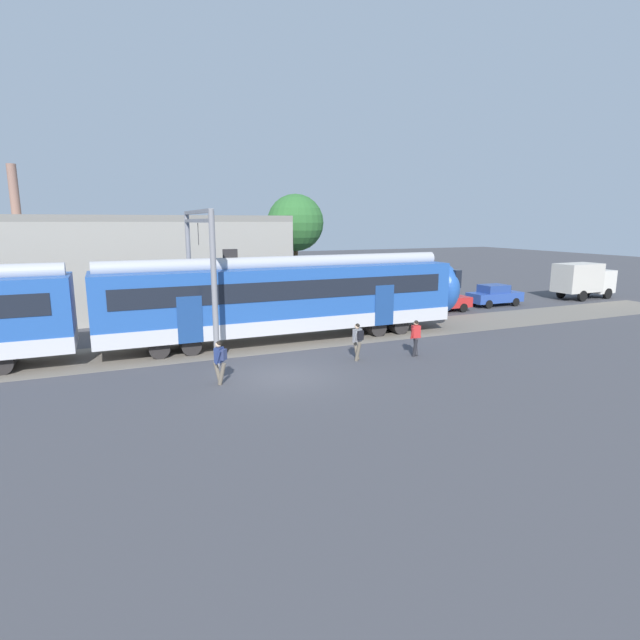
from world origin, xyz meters
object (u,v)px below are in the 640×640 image
commuter_train (101,309)px  pedestrian_navy (220,359)px  parked_car_blue (495,295)px  pedestrian_red (416,335)px  box_truck (583,279)px  parked_car_red (441,300)px  pedestrian_grey (358,339)px

commuter_train → pedestrian_navy: size_ratio=22.83×
pedestrian_navy → parked_car_blue: size_ratio=0.42×
pedestrian_red → box_truck: (21.98, 9.34, 0.61)m
pedestrian_navy → pedestrian_red: 9.01m
pedestrian_red → pedestrian_navy: bearing=-176.9°
parked_car_blue → parked_car_red: bearing=-174.5°
pedestrian_navy → pedestrian_red: (8.99, 0.48, -0.03)m
pedestrian_grey → parked_car_red: 13.84m
commuter_train → pedestrian_red: bearing=-21.8°
pedestrian_navy → pedestrian_grey: bearing=8.0°
box_truck → parked_car_red: bearing=-178.5°
commuter_train → pedestrian_navy: (3.96, -5.67, -1.26)m
parked_car_blue → box_truck: (8.79, -0.13, 0.79)m
commuter_train → pedestrian_red: size_ratio=22.83×
commuter_train → parked_car_blue: 26.54m
commuter_train → pedestrian_red: (12.96, -5.18, -1.29)m
pedestrian_navy → pedestrian_grey: 6.31m
pedestrian_grey → parked_car_red: (10.85, 8.59, -0.21)m
pedestrian_grey → box_truck: box_truck is taller
pedestrian_red → parked_car_red: bearing=48.0°
pedestrian_navy → box_truck: box_truck is taller
parked_car_red → parked_car_blue: size_ratio=1.00×
commuter_train → pedestrian_navy: commuter_train is taller
parked_car_red → parked_car_blue: bearing=5.5°
parked_car_blue → box_truck: size_ratio=0.75×
parked_car_red → box_truck: box_truck is taller
parked_car_red → box_truck: (13.88, 0.36, 0.79)m
pedestrian_navy → parked_car_red: size_ratio=0.42×
commuter_train → pedestrian_grey: bearing=-25.2°
parked_car_red → parked_car_blue: 5.12m
pedestrian_navy → commuter_train: bearing=125.0°
pedestrian_grey → commuter_train: bearing=154.8°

